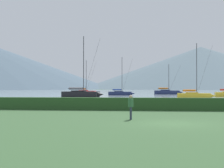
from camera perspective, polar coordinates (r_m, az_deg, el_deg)
The scene contains 10 objects.
ground_plane at distance 19.58m, azimuth 10.83°, elevation -6.94°, with size 1000.00×1000.00×0.00m, color #385B33.
harbor_water at distance 156.41m, azimuth 6.40°, elevation -1.37°, with size 320.00×246.00×0.00m, color #8C9EA3.
hedge_line at distance 30.48m, azimuth 9.00°, elevation -3.55°, with size 80.00×1.20×1.18m, color #284C23.
sailboat_slip_0 at distance 65.05m, azimuth 14.46°, elevation -1.92°, with size 7.47×3.16×10.85m.
sailboat_slip_4 at distance 86.94m, azimuth 1.51°, elevation -1.61°, with size 7.22×2.62×10.39m.
sailboat_slip_6 at distance 99.88m, azimuth -4.87°, elevation -1.44°, with size 8.16×3.39×10.55m.
sailboat_slip_7 at distance 69.96m, azimuth -5.51°, elevation -1.72°, with size 9.30×3.70×13.25m.
sailboat_slip_12 at distance 99.63m, azimuth 9.77°, elevation -1.41°, with size 8.71×2.61×9.23m.
person_seated_viewer at distance 21.60m, azimuth 3.36°, elevation -3.76°, with size 0.36×0.57×1.65m.
distant_hill_west_ridge at distance 405.34m, azimuth 15.54°, elevation 2.78°, with size 291.12×291.12×51.47m, color slate.
Camera 1 is at (-1.71, -19.39, 2.17)m, focal length 51.39 mm.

